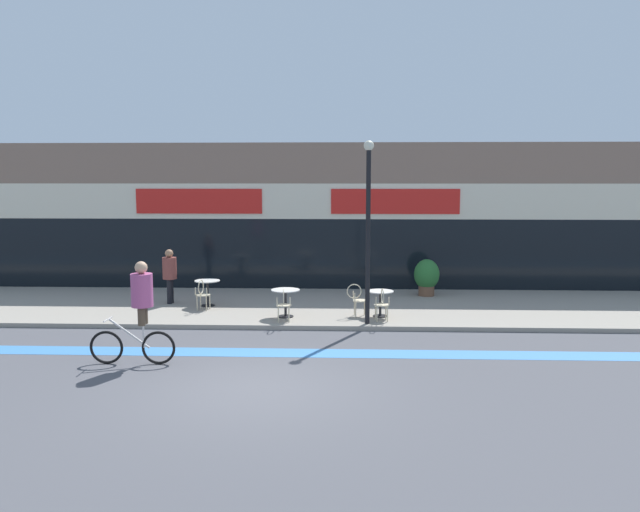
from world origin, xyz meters
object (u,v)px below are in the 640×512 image
Objects in this scene: cafe_chair_0_near at (202,293)px; planter_pot at (427,276)px; pedestrian_near_end at (170,271)px; bistro_table_1 at (285,297)px; lamp_post at (368,218)px; bistro_table_2 at (380,298)px; cafe_chair_2_near at (382,302)px; cafe_chair_2_side at (358,298)px; cafe_chair_1_near at (284,303)px; cyclist_0 at (139,305)px; bistro_table_0 at (207,288)px.

cafe_chair_0_near is 7.20m from planter_pot.
pedestrian_near_end is at bearing 58.98° from cafe_chair_0_near.
bistro_table_1 is 0.47× the size of pedestrian_near_end.
cafe_chair_0_near is 0.19× the size of lamp_post.
lamp_post is (4.67, -1.48, 2.23)m from cafe_chair_0_near.
pedestrian_near_end is at bearing 165.84° from bistro_table_2.
cafe_chair_2_near is 0.76× the size of planter_pot.
cafe_chair_2_side is (-0.63, -0.01, 0.01)m from bistro_table_2.
bistro_table_2 is 0.63m from cafe_chair_2_near.
cafe_chair_2_side is at bearing -125.91° from planter_pot.
planter_pot is (6.73, 2.56, 0.12)m from cafe_chair_0_near.
cafe_chair_2_side is at bearing -179.25° from bistro_table_2.
bistro_table_1 is 5.40m from planter_pot.
cafe_chair_0_near reaches higher than bistro_table_2.
bistro_table_2 is at bearing 66.27° from lamp_post.
planter_pot reaches higher than cafe_chair_2_side.
cafe_chair_2_near is 1.00× the size of cafe_chair_2_side.
bistro_table_1 is at bearing -5.16° from cafe_chair_1_near.
pedestrian_near_end is (-7.93, -1.58, 0.35)m from planter_pot.
cyclist_0 is (-0.19, -4.87, 0.62)m from cafe_chair_0_near.
pedestrian_near_end is (-3.68, 2.37, 0.46)m from cafe_chair_1_near.
cafe_chair_2_near is at bearing -92.29° from cafe_chair_1_near.
lamp_post reaches higher than cafe_chair_2_side.
lamp_post is at bearing -98.32° from cafe_chair_1_near.
bistro_table_2 is 0.80× the size of cafe_chair_2_near.
planter_pot is 10.16m from cyclist_0.
bistro_table_1 is at bearing 161.92° from lamp_post.
cafe_chair_0_near is at bearing -36.58° from pedestrian_near_end.
planter_pot is 0.25× the size of lamp_post.
cafe_chair_1_near and cafe_chair_2_near have the same top height.
bistro_table_1 is 0.87× the size of cafe_chair_0_near.
cyclist_0 is (-6.91, -7.43, 0.51)m from planter_pot.
lamp_post reaches higher than bistro_table_0.
bistro_table_0 is 6.99m from planter_pot.
cyclist_0 reaches higher than bistro_table_0.
bistro_table_0 is at bearing 158.16° from cafe_chair_2_side.
bistro_table_1 is 2.58m from cafe_chair_0_near.
cafe_chair_0_near is at bearing 162.77° from bistro_table_1.
lamp_post is 2.16× the size of cyclist_0.
cafe_chair_1_near is 4.40m from pedestrian_near_end.
bistro_table_1 is at bearing 178.26° from cafe_chair_2_side.
cafe_chair_0_near is at bearing 162.37° from lamp_post.
cafe_chair_1_near is 0.19× the size of lamp_post.
cafe_chair_2_side is (1.97, 0.15, -0.03)m from bistro_table_1.
bistro_table_2 is 3.58m from planter_pot.
cafe_chair_1_near is 1.00× the size of cafe_chair_2_near.
bistro_table_2 is 0.63m from cafe_chair_2_side.
bistro_table_0 is at bearing 155.64° from lamp_post.
cafe_chair_2_near is 6.42m from cyclist_0.
cyclist_0 is at bearing -122.85° from bistro_table_1.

